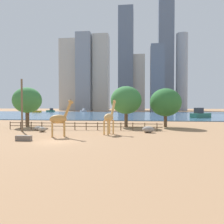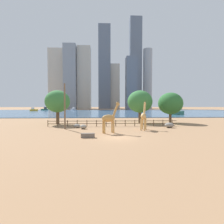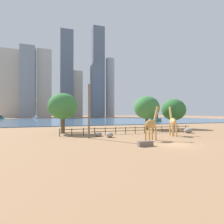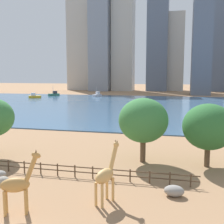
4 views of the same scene
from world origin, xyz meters
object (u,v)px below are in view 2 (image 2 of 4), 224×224
object	(u,v)px
giraffe_companion	(109,118)
boulder_small	(83,127)
boulder_near_fence	(169,125)
tree_right_tall	(140,102)
feeding_trough	(88,135)
boulder_by_pole	(77,126)
boat_tug	(177,112)
boat_barge	(34,110)
utility_pole	(65,106)
giraffe_tall	(144,116)
tree_left_large	(170,103)
tree_center_broad	(58,102)
boat_sailboat	(73,109)
boat_ferry	(45,109)

from	to	relation	value
giraffe_companion	boulder_small	size ratio (longest dim) A/B	4.20
boulder_near_fence	tree_right_tall	distance (m)	10.91
giraffe_companion	feeding_trough	xyz separation A→B (m)	(-2.99, -3.58, -2.03)
giraffe_companion	boulder_small	distance (m)	6.96
boulder_by_pole	boat_tug	size ratio (longest dim) A/B	0.18
boulder_near_fence	boat_barge	xyz separation A→B (m)	(-60.44, 87.59, 0.48)
utility_pole	boulder_small	world-z (taller)	utility_pole
giraffe_tall	boulder_near_fence	bearing A→B (deg)	-44.43
boulder_near_fence	tree_left_large	size ratio (longest dim) A/B	0.24
giraffe_companion	boulder_small	world-z (taller)	giraffe_companion
boulder_small	boulder_by_pole	bearing A→B (deg)	131.76
giraffe_tall	boulder_by_pole	bearing A→B (deg)	96.53
tree_center_broad	boat_barge	xyz separation A→B (m)	(-37.51, 80.61, -4.13)
tree_center_broad	boulder_by_pole	bearing A→B (deg)	-50.58
tree_left_large	feeding_trough	bearing A→B (deg)	-134.67
boulder_near_fence	boulder_small	world-z (taller)	boulder_near_fence
boulder_near_fence	boat_barge	bearing A→B (deg)	124.61
tree_right_tall	boat_sailboat	size ratio (longest dim) A/B	1.47
tree_left_large	boat_sailboat	size ratio (longest dim) A/B	1.37
tree_right_tall	boat_sailboat	xyz separation A→B (m)	(-32.30, 92.78, -4.16)
feeding_trough	boat_barge	size ratio (longest dim) A/B	0.33
boat_tug	boat_barge	distance (m)	92.02
feeding_trough	boulder_near_fence	bearing A→B (deg)	32.91
boulder_near_fence	boulder_small	xyz separation A→B (m)	(-16.23, -1.03, -0.09)
boulder_small	boat_barge	distance (m)	99.03
tree_left_large	tree_center_broad	bearing A→B (deg)	-175.67
boulder_near_fence	tree_right_tall	xyz separation A→B (m)	(-3.83, 9.11, 4.64)
giraffe_companion	feeding_trough	world-z (taller)	giraffe_companion
boulder_near_fence	tree_right_tall	bearing A→B (deg)	112.79
feeding_trough	tree_right_tall	distance (m)	21.99
boat_barge	utility_pole	bearing A→B (deg)	-82.89
feeding_trough	tree_left_large	world-z (taller)	tree_left_large
tree_center_broad	boat_sailboat	size ratio (longest dim) A/B	1.43
utility_pole	tree_left_large	bearing A→B (deg)	23.43
utility_pole	boulder_near_fence	bearing A→B (deg)	3.05
tree_center_broad	boat_barge	size ratio (longest dim) A/B	1.40
boulder_by_pole	boat_tug	bearing A→B (deg)	47.63
giraffe_tall	giraffe_companion	world-z (taller)	giraffe_tall
tree_right_tall	boat_tug	distance (m)	38.18
tree_center_broad	giraffe_companion	bearing A→B (deg)	-48.63
tree_left_large	giraffe_tall	bearing A→B (deg)	-128.46
boulder_by_pole	boat_ferry	world-z (taller)	boat_ferry
boat_barge	boat_ferry	bearing A→B (deg)	60.88
tree_center_broad	tree_left_large	bearing A→B (deg)	4.33
boulder_small	giraffe_tall	bearing A→B (deg)	-8.04
boat_tug	boat_barge	world-z (taller)	boat_tug
boulder_by_pole	giraffe_tall	bearing A→B (deg)	-14.36
giraffe_companion	boat_tug	xyz separation A→B (m)	(29.92, 45.85, -1.04)
giraffe_companion	tree_center_broad	xyz separation A→B (m)	(-11.31, 12.84, 2.77)
feeding_trough	tree_right_tall	bearing A→B (deg)	59.86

